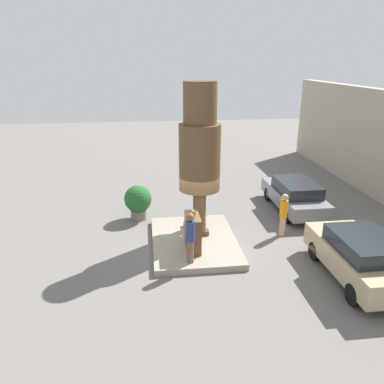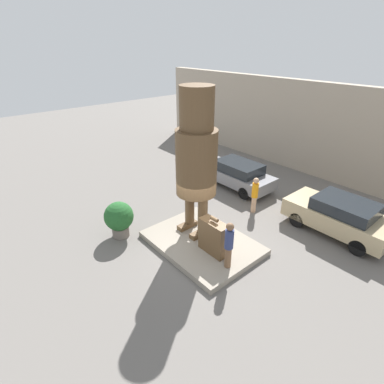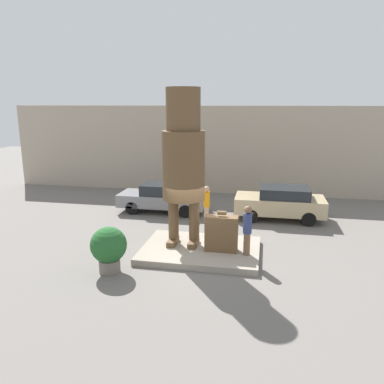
{
  "view_description": "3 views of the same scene",
  "coord_description": "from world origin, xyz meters",
  "views": [
    {
      "loc": [
        12.72,
        -1.66,
        6.72
      ],
      "look_at": [
        0.26,
        -0.12,
        2.22
      ],
      "focal_mm": 35.0,
      "sensor_mm": 36.0,
      "label": 1
    },
    {
      "loc": [
        7.09,
        -6.59,
        7.31
      ],
      "look_at": [
        -0.35,
        -0.23,
        2.32
      ],
      "focal_mm": 28.0,
      "sensor_mm": 36.0,
      "label": 2
    },
    {
      "loc": [
        2.2,
        -12.82,
        5.45
      ],
      "look_at": [
        -0.35,
        0.1,
        2.3
      ],
      "focal_mm": 35.0,
      "sensor_mm": 36.0,
      "label": 3
    }
  ],
  "objects": [
    {
      "name": "tourist",
      "position": [
        1.7,
        -0.35,
        1.21
      ],
      "size": [
        0.3,
        0.3,
        1.78
      ],
      "color": "brown",
      "rests_on": "pedestal"
    },
    {
      "name": "parked_car_grey",
      "position": [
        -2.79,
        5.04,
        0.78
      ],
      "size": [
        4.42,
        1.76,
        1.46
      ],
      "rotation": [
        0.0,
        0.0,
        3.14
      ],
      "color": "gray",
      "rests_on": "ground_plane"
    },
    {
      "name": "pedestal",
      "position": [
        0.0,
        0.0,
        0.12
      ],
      "size": [
        4.3,
        3.17,
        0.23
      ],
      "color": "gray",
      "rests_on": "ground_plane"
    },
    {
      "name": "statue_figure",
      "position": [
        -0.7,
        0.29,
        3.6
      ],
      "size": [
        1.56,
        1.56,
        5.75
      ],
      "color": "brown",
      "rests_on": "pedestal"
    },
    {
      "name": "ground_plane",
      "position": [
        0.0,
        0.0,
        0.0
      ],
      "size": [
        60.0,
        60.0,
        0.0
      ],
      "primitive_type": "plane",
      "color": "slate"
    },
    {
      "name": "parked_car_tan",
      "position": [
        3.01,
        4.91,
        0.84
      ],
      "size": [
        4.17,
        1.88,
        1.58
      ],
      "rotation": [
        0.0,
        0.0,
        3.14
      ],
      "color": "tan",
      "rests_on": "ground_plane"
    },
    {
      "name": "planter_pot",
      "position": [
        -2.68,
        -2.13,
        0.87
      ],
      "size": [
        1.19,
        1.19,
        1.55
      ],
      "color": "#70665B",
      "rests_on": "ground_plane"
    },
    {
      "name": "worker_hivis",
      "position": [
        -0.35,
        3.61,
        0.96
      ],
      "size": [
        0.3,
        0.3,
        1.76
      ],
      "color": "tan",
      "rests_on": "ground_plane"
    },
    {
      "name": "giant_suitcase",
      "position": [
        0.78,
        -0.15,
        0.89
      ],
      "size": [
        1.17,
        0.48,
        1.5
      ],
      "color": "brown",
      "rests_on": "pedestal"
    }
  ]
}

